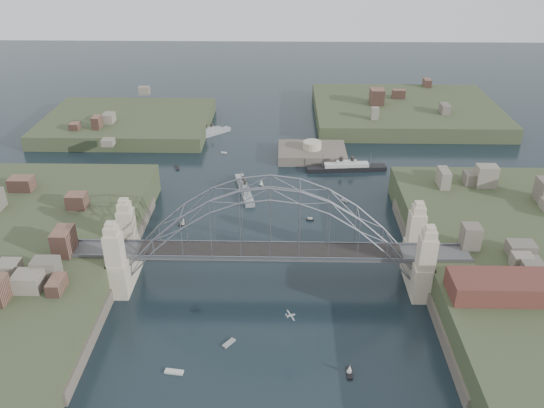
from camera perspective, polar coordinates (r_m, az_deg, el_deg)
The scene contains 23 objects.
ground at distance 122.94m, azimuth -0.18°, elevation -8.08°, with size 500.00×500.00×0.00m, color black.
bridge at distance 116.10m, azimuth -0.19°, elevation -3.16°, with size 84.00×13.80×24.60m.
shore_west at distance 135.68m, azimuth -25.33°, elevation -6.33°, with size 50.50×90.00×12.00m.
shore_east at distance 133.52m, azimuth 25.43°, elevation -6.94°, with size 50.50×90.00×12.00m.
headland_nw at distance 215.02m, azimuth -14.49°, elevation 7.58°, with size 60.00×45.00×9.00m, color #343F24.
headland_ne at distance 226.26m, azimuth 13.44°, elevation 8.79°, with size 70.00×55.00×9.50m, color #343F24.
fort_island at distance 184.52m, azimuth 4.09°, elevation 4.72°, with size 22.00×16.00×9.40m.
wharf_shed at distance 113.55m, azimuth 22.64°, elevation -7.84°, with size 20.00×8.00×4.00m, color #592D26.
finger_pier at distance 107.52m, azimuth 21.61°, elevation -16.32°, with size 4.00×22.00×1.40m, color #48494B.
naval_cruiser_near at distance 160.59m, azimuth -2.84°, elevation 1.54°, with size 7.01×19.64×5.87m.
naval_cruiser_far at distance 202.85m, azimuth -6.45°, elevation 7.20°, with size 14.70×13.74×5.97m.
ocean_liner at distance 175.44m, azimuth 7.61°, elevation 3.72°, with size 25.12×5.62×6.12m.
aeroplane at distance 102.51m, azimuth 1.84°, elevation -11.35°, with size 1.78×3.02×0.46m.
small_boat_a at distance 145.48m, azimuth -9.07°, elevation -1.86°, with size 2.80×1.50×2.38m.
small_boat_b at distance 146.42m, azimuth 3.92°, elevation -1.57°, with size 2.09×0.99×1.43m.
small_boat_c at distance 108.16m, azimuth -4.44°, elevation -14.03°, with size 2.45×2.79×0.45m.
small_boat_d at distance 156.90m, azimuth 7.44°, elevation 0.39°, with size 1.85×2.10×1.43m.
small_boat_e at distance 178.11m, azimuth -9.69°, elevation 3.66°, with size 1.85×3.53×0.45m.
small_boat_f at distance 164.07m, azimuth -1.10°, elevation 2.22°, with size 1.59×1.57×2.38m.
small_boat_g at distance 102.78m, azimuth 7.93°, elevation -16.55°, with size 1.01×2.98×2.38m.
small_boat_h at distance 187.56m, azimuth -4.96°, elevation 5.25°, with size 2.02×1.16×0.45m.
small_boat_i at distance 135.50m, azimuth 11.67°, elevation -4.88°, with size 1.87×2.56×0.45m.
small_boat_j at distance 103.97m, azimuth -10.00°, elevation -16.58°, with size 3.42×1.53×0.45m.
Camera 1 is at (2.53, -99.28, 72.47)m, focal length 36.76 mm.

